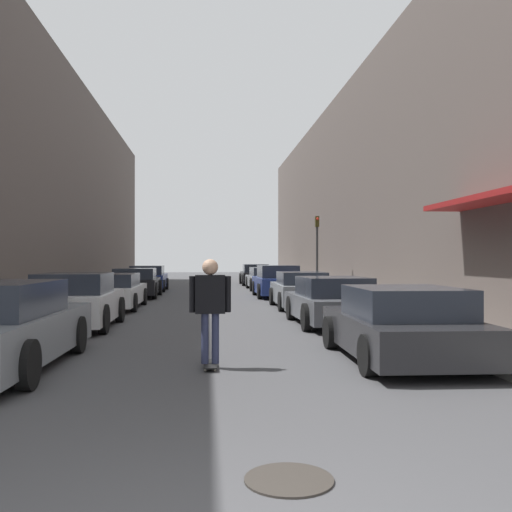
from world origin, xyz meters
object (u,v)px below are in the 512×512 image
parked_car_left_2 (114,291)px  parked_car_right_3 (277,282)px  parked_car_right_5 (255,275)px  parked_car_right_0 (402,325)px  parked_car_right_2 (301,290)px  parked_car_left_4 (148,279)px  parked_car_right_4 (266,279)px  parked_car_left_1 (76,302)px  skateboarder (210,301)px  traffic_light (317,247)px  manhole_cover (289,479)px  parked_car_right_1 (332,302)px  parked_car_left_3 (136,283)px

parked_car_left_2 → parked_car_right_3: size_ratio=1.10×
parked_car_right_3 → parked_car_right_5: 11.81m
parked_car_right_0 → parked_car_right_2: 10.17m
parked_car_left_4 → parked_car_right_4: bearing=5.1°
parked_car_left_1 → skateboarder: bearing=-58.7°
parked_car_left_4 → parked_car_right_5: parked_car_right_5 is taller
traffic_light → parked_car_right_3: bearing=133.5°
parked_car_right_0 → manhole_cover: bearing=-117.9°
parked_car_left_2 → parked_car_left_4: (0.06, 10.56, 0.06)m
parked_car_right_4 → parked_car_right_5: size_ratio=1.01×
parked_car_right_2 → skateboarder: (-3.19, -10.57, 0.44)m
parked_car_right_1 → parked_car_right_3: size_ratio=0.98×
parked_car_right_3 → manhole_cover: 20.88m
parked_car_left_4 → parked_car_left_1: bearing=-90.4°
parked_car_right_5 → manhole_cover: (-2.48, -32.53, -0.64)m
parked_car_right_5 → manhole_cover: size_ratio=6.77×
parked_car_left_1 → parked_car_right_5: size_ratio=0.83×
parked_car_left_4 → skateboarder: skateboarder is taller
parked_car_right_4 → traffic_light: bearing=-79.4°
parked_car_left_2 → parked_car_right_4: (6.40, 11.13, 0.02)m
traffic_light → parked_car_left_4: bearing=138.2°
parked_car_left_2 → manhole_cover: bearing=-76.1°
parked_car_right_4 → parked_car_right_5: bearing=90.8°
parked_car_right_3 → manhole_cover: bearing=-96.8°
parked_car_left_2 → parked_car_right_2: (6.43, -0.34, 0.03)m
parked_car_left_2 → skateboarder: 11.39m
parked_car_right_4 → manhole_cover: parked_car_right_4 is taller
parked_car_left_3 → parked_car_right_1: bearing=-59.9°
parked_car_right_3 → parked_car_right_5: size_ratio=0.90×
parked_car_right_2 → parked_car_left_3: bearing=137.0°
parked_car_left_3 → parked_car_right_4: parked_car_left_3 is taller
parked_car_left_4 → traffic_light: size_ratio=1.20×
parked_car_left_1 → parked_car_right_0: (6.51, -5.00, -0.06)m
skateboarder → manhole_cover: skateboarder is taller
parked_car_left_2 → parked_car_right_5: parked_car_right_5 is taller
parked_car_right_0 → parked_car_right_4: 21.64m
parked_car_left_3 → traffic_light: size_ratio=1.28×
parked_car_left_4 → traffic_light: (7.73, -6.91, 1.57)m
parked_car_right_1 → parked_car_right_3: (-0.12, 10.61, 0.07)m
parked_car_right_3 → parked_car_left_1: bearing=-120.6°
parked_car_left_2 → skateboarder: skateboarder is taller
manhole_cover → parked_car_right_3: bearing=83.2°
parked_car_left_1 → parked_car_left_3: parked_car_left_1 is taller
parked_car_left_3 → parked_car_right_3: bearing=-3.7°
parked_car_right_4 → skateboarder: size_ratio=2.78×
parked_car_left_4 → parked_car_right_1: 17.17m
parked_car_right_5 → traffic_light: size_ratio=1.41×
parked_car_right_5 → traffic_light: traffic_light is taller
parked_car_right_1 → parked_car_left_1: bearing=-178.9°
parked_car_right_4 → traffic_light: traffic_light is taller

